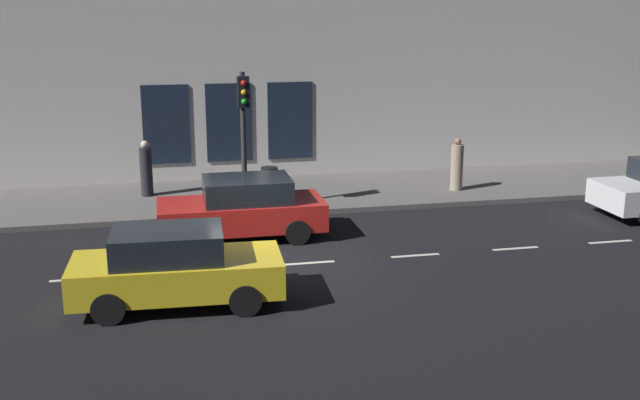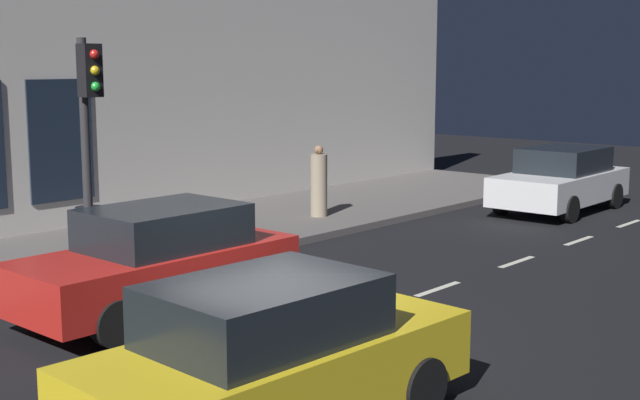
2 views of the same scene
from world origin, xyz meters
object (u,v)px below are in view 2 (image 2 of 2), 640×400
at_px(parked_car_2, 158,261).
at_px(traffic_light, 88,117).
at_px(parked_car_1, 561,180).
at_px(trash_bin, 91,231).
at_px(pedestrian_1, 319,184).
at_px(parked_car_0, 274,356).

bearing_deg(parked_car_2, traffic_light, -8.40).
xyz_separation_m(parked_car_1, parked_car_2, (0.31, 12.20, -0.00)).
height_order(traffic_light, trash_bin, traffic_light).
relative_size(traffic_light, pedestrian_1, 2.38).
height_order(traffic_light, parked_car_2, traffic_light).
distance_m(parked_car_2, pedestrian_1, 7.73).
bearing_deg(parked_car_0, pedestrian_1, 132.03).
height_order(parked_car_0, trash_bin, parked_car_0).
distance_m(traffic_light, trash_bin, 2.76).
bearing_deg(parked_car_1, pedestrian_1, 54.69).
distance_m(traffic_light, parked_car_1, 12.30).
xyz_separation_m(traffic_light, parked_car_1, (-2.41, -11.89, -1.99)).
height_order(parked_car_2, pedestrian_1, pedestrian_1).
bearing_deg(traffic_light, pedestrian_1, -81.18).
height_order(traffic_light, parked_car_1, traffic_light).
xyz_separation_m(traffic_light, parked_car_2, (-2.10, 0.31, -1.99)).
distance_m(parked_car_0, parked_car_1, 14.56).
bearing_deg(parked_car_2, pedestrian_1, -66.04).
height_order(traffic_light, pedestrian_1, traffic_light).
relative_size(parked_car_0, pedestrian_1, 2.59).
bearing_deg(pedestrian_1, parked_car_1, -137.39).
distance_m(parked_car_0, trash_bin, 8.31).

